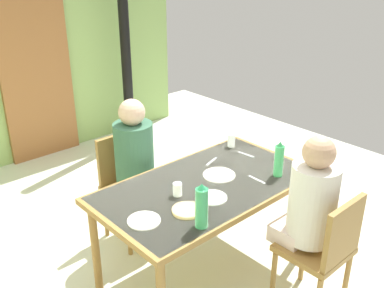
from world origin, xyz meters
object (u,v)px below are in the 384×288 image
(chair_far_diner, at_px, (127,181))
(person_near_diner, at_px, (311,201))
(water_bottle_green_far, at_px, (202,207))
(chair_near_diner, at_px, (324,248))
(water_bottle_green_near, at_px, (279,160))
(person_far_diner, at_px, (135,155))
(dining_table, at_px, (207,193))

(chair_far_diner, relative_size, person_near_diner, 1.13)
(person_near_diner, height_order, water_bottle_green_far, person_near_diner)
(chair_near_diner, distance_m, chair_far_diner, 1.62)
(chair_far_diner, bearing_deg, water_bottle_green_near, 119.97)
(water_bottle_green_far, bearing_deg, chair_far_diner, 78.01)
(person_near_diner, xyz_separation_m, water_bottle_green_near, (0.18, 0.39, 0.08))
(person_far_diner, bearing_deg, person_near_diner, 107.83)
(person_far_diner, bearing_deg, chair_far_diner, -90.00)
(chair_far_diner, relative_size, person_far_diner, 1.13)
(dining_table, distance_m, chair_near_diner, 0.85)
(dining_table, xyz_separation_m, person_far_diner, (-0.14, 0.65, 0.11))
(person_far_diner, xyz_separation_m, water_bottle_green_near, (0.60, -0.90, 0.08))
(chair_far_diner, bearing_deg, water_bottle_green_far, 78.01)
(chair_near_diner, distance_m, person_near_diner, 0.31)
(dining_table, relative_size, person_near_diner, 2.00)
(person_near_diner, height_order, person_far_diner, same)
(dining_table, xyz_separation_m, person_near_diner, (0.28, -0.65, 0.11))
(person_far_diner, relative_size, water_bottle_green_near, 2.93)
(dining_table, distance_m, chair_far_diner, 0.81)
(chair_near_diner, height_order, water_bottle_green_far, water_bottle_green_far)
(water_bottle_green_near, xyz_separation_m, water_bottle_green_far, (-0.84, -0.09, 0.01))
(person_near_diner, bearing_deg, chair_near_diner, -90.00)
(chair_near_diner, bearing_deg, person_near_diner, 90.00)
(dining_table, distance_m, person_far_diner, 0.67)
(person_near_diner, relative_size, water_bottle_green_far, 2.72)
(chair_near_diner, height_order, person_near_diner, person_near_diner)
(chair_near_diner, bearing_deg, dining_table, 109.66)
(chair_far_diner, relative_size, water_bottle_green_far, 3.08)
(chair_near_diner, relative_size, person_far_diner, 1.13)
(person_near_diner, distance_m, water_bottle_green_near, 0.44)
(dining_table, height_order, person_near_diner, person_near_diner)
(water_bottle_green_far, bearing_deg, chair_near_diner, -33.71)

